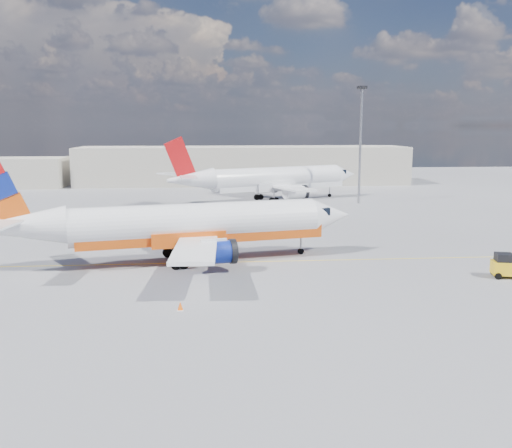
{
  "coord_description": "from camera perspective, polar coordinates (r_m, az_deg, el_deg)",
  "views": [
    {
      "loc": [
        -2.84,
        -48.28,
        12.45
      ],
      "look_at": [
        1.6,
        3.29,
        3.5
      ],
      "focal_mm": 40.0,
      "sensor_mm": 36.0,
      "label": 1
    }
  ],
  "objects": [
    {
      "name": "terminal_main",
      "position": [
        123.82,
        -1.29,
        5.89
      ],
      "size": [
        70.0,
        14.0,
        8.0
      ],
      "primitive_type": "cube",
      "color": "beige",
      "rests_on": "ground"
    },
    {
      "name": "main_jet",
      "position": [
        52.48,
        -7.1,
        -0.11
      ],
      "size": [
        34.56,
        26.62,
        10.43
      ],
      "rotation": [
        0.0,
        0.0,
        0.21
      ],
      "color": "white",
      "rests_on": "ground"
    },
    {
      "name": "floodlight_mast",
      "position": [
        93.49,
        10.42,
        8.86
      ],
      "size": [
        1.36,
        1.36,
        18.61
      ],
      "color": "gray",
      "rests_on": "ground"
    },
    {
      "name": "ground",
      "position": [
        49.94,
        -1.51,
        -4.63
      ],
      "size": [
        240.0,
        240.0,
        0.0
      ],
      "primitive_type": "plane",
      "color": "slate",
      "rests_on": "ground"
    },
    {
      "name": "gse_tug",
      "position": [
        51.72,
        23.98,
        -3.88
      ],
      "size": [
        3.14,
        2.35,
        2.04
      ],
      "rotation": [
        0.0,
        0.0,
        -0.23
      ],
      "color": "black",
      "rests_on": "ground"
    },
    {
      "name": "terminal_annex",
      "position": [
        127.81,
        -24.25,
        4.71
      ],
      "size": [
        26.0,
        10.0,
        6.0
      ],
      "primitive_type": "cube",
      "color": "beige",
      "rests_on": "ground"
    },
    {
      "name": "taxi_line",
      "position": [
        52.85,
        -1.71,
        -3.81
      ],
      "size": [
        70.0,
        0.15,
        0.01
      ],
      "primitive_type": "cube",
      "color": "yellow",
      "rests_on": "ground"
    },
    {
      "name": "second_jet",
      "position": [
        94.87,
        1.56,
        4.46
      ],
      "size": [
        35.27,
        26.57,
        10.86
      ],
      "rotation": [
        0.0,
        0.0,
        0.41
      ],
      "color": "white",
      "rests_on": "ground"
    },
    {
      "name": "traffic_cone",
      "position": [
        39.59,
        -7.59,
        -8.14
      ],
      "size": [
        0.44,
        0.44,
        0.62
      ],
      "color": "white",
      "rests_on": "ground"
    }
  ]
}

